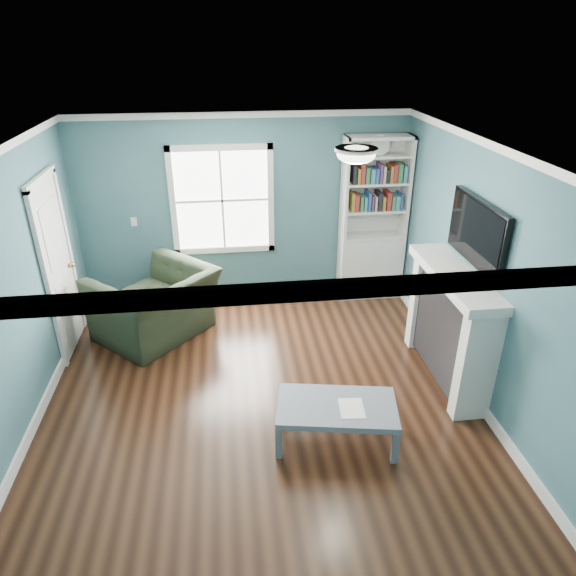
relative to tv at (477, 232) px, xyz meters
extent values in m
plane|color=black|center=(-2.20, -0.20, -1.72)|extent=(5.00, 5.00, 0.00)
plane|color=#375A67|center=(-2.20, 2.30, -0.43)|extent=(4.50, 0.00, 4.50)
plane|color=#375A67|center=(-2.20, -2.70, -0.43)|extent=(4.50, 0.00, 4.50)
plane|color=#375A67|center=(-4.45, -0.20, -0.43)|extent=(0.00, 5.00, 5.00)
plane|color=#375A67|center=(0.05, -0.20, -0.43)|extent=(0.00, 5.00, 5.00)
plane|color=white|center=(-2.20, -0.20, 0.88)|extent=(5.00, 5.00, 0.00)
cube|color=white|center=(-2.20, 2.28, -1.66)|extent=(4.50, 0.03, 0.12)
cube|color=white|center=(-4.44, -0.20, -1.66)|extent=(0.03, 5.00, 0.12)
cube|color=white|center=(0.03, -0.20, -1.66)|extent=(0.03, 5.00, 0.12)
cube|color=white|center=(-2.20, 2.28, 0.84)|extent=(4.50, 0.04, 0.08)
cube|color=white|center=(-2.20, -2.68, 0.84)|extent=(4.50, 0.04, 0.08)
cube|color=white|center=(0.03, -0.20, 0.84)|extent=(0.04, 5.00, 0.08)
cube|color=white|center=(-2.50, 2.29, -0.27)|extent=(1.24, 0.01, 1.34)
cube|color=white|center=(-3.16, 2.28, -0.27)|extent=(0.08, 0.06, 1.50)
cube|color=white|center=(-1.84, 2.28, -0.27)|extent=(0.08, 0.06, 1.50)
cube|color=white|center=(-2.50, 2.28, -0.98)|extent=(1.40, 0.06, 0.08)
cube|color=white|center=(-2.50, 2.28, 0.44)|extent=(1.40, 0.06, 0.08)
cube|color=white|center=(-2.50, 2.28, -0.27)|extent=(1.24, 0.03, 0.03)
cube|color=white|center=(-2.50, 2.28, -0.27)|extent=(0.03, 0.03, 1.34)
cube|color=silver|center=(-0.43, 2.10, -1.27)|extent=(0.90, 0.35, 0.90)
cube|color=silver|center=(-0.86, 2.10, -0.12)|extent=(0.04, 0.35, 1.40)
cube|color=silver|center=(0.00, 2.10, -0.12)|extent=(0.04, 0.35, 1.40)
cube|color=silver|center=(-0.43, 2.26, -0.12)|extent=(0.90, 0.02, 1.40)
cube|color=silver|center=(-0.43, 2.10, 0.55)|extent=(0.90, 0.35, 0.04)
cube|color=silver|center=(-0.43, 2.10, -0.80)|extent=(0.84, 0.33, 0.03)
cube|color=silver|center=(-0.43, 2.10, -0.42)|extent=(0.84, 0.33, 0.03)
cube|color=silver|center=(-0.43, 2.10, -0.04)|extent=(0.84, 0.33, 0.03)
cube|color=silver|center=(-0.43, 2.10, 0.32)|extent=(0.84, 0.33, 0.03)
cube|color=olive|center=(-0.43, 2.08, -0.30)|extent=(0.70, 0.25, 0.22)
cube|color=maroon|center=(-0.43, 2.08, 0.08)|extent=(0.70, 0.25, 0.22)
cylinder|color=beige|center=(-0.43, 2.05, 0.46)|extent=(0.26, 0.06, 0.26)
cube|color=black|center=(-0.11, 0.00, -1.12)|extent=(0.30, 1.20, 1.10)
cube|color=black|center=(-0.13, 0.00, -1.32)|extent=(0.22, 0.65, 0.70)
cube|color=silver|center=(-0.13, -0.67, -1.12)|extent=(0.36, 0.16, 1.20)
cube|color=silver|center=(-0.13, 0.67, -1.12)|extent=(0.36, 0.16, 1.20)
cube|color=silver|center=(-0.15, 0.00, -0.47)|extent=(0.44, 1.58, 0.10)
cube|color=black|center=(0.00, 0.00, 0.00)|extent=(0.06, 1.10, 0.65)
cube|color=silver|center=(-4.43, 1.20, -0.70)|extent=(0.04, 0.80, 2.05)
cube|color=white|center=(-4.42, 0.75, -0.70)|extent=(0.05, 0.08, 2.13)
cube|color=white|center=(-4.42, 1.65, -0.70)|extent=(0.05, 0.08, 2.13)
cube|color=white|center=(-4.42, 1.20, 0.36)|extent=(0.05, 0.98, 0.08)
sphere|color=#BF8C3F|center=(-4.37, 1.50, -0.77)|extent=(0.07, 0.07, 0.07)
ellipsoid|color=white|center=(-1.30, -0.10, 0.82)|extent=(0.34, 0.34, 0.15)
cylinder|color=white|center=(-1.30, -0.10, 0.86)|extent=(0.38, 0.38, 0.03)
cube|color=white|center=(-3.70, 2.28, -0.52)|extent=(0.08, 0.01, 0.12)
imported|color=black|center=(-3.41, 1.32, -1.15)|extent=(1.54, 1.56, 1.16)
cube|color=#525963|center=(-2.10, -1.01, -1.55)|extent=(0.07, 0.07, 0.34)
cube|color=#525963|center=(-1.07, -1.20, -1.55)|extent=(0.07, 0.07, 0.34)
cube|color=#525963|center=(-2.00, -0.47, -1.55)|extent=(0.07, 0.07, 0.34)
cube|color=#525963|center=(-0.97, -0.66, -1.55)|extent=(0.07, 0.07, 0.34)
cube|color=slate|center=(-1.53, -0.84, -1.35)|extent=(1.20, 0.79, 0.06)
cube|color=white|center=(-1.41, -0.90, -1.32)|extent=(0.25, 0.30, 0.00)
camera|label=1|loc=(-2.45, -4.51, 1.78)|focal=32.00mm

